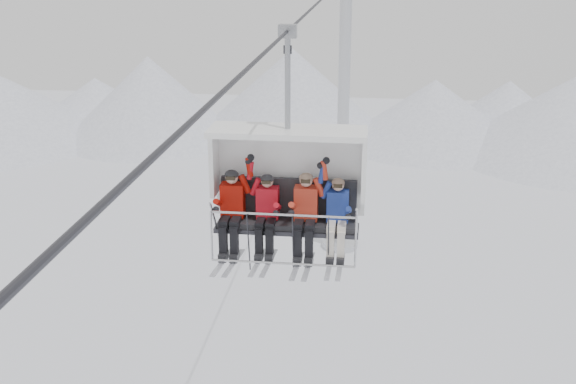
# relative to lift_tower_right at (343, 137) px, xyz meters

# --- Properties ---
(ridgeline) EXTENTS (72.00, 21.00, 7.00)m
(ridgeline) POSITION_rel_lift_tower_right_xyz_m (-1.58, 20.05, -2.94)
(ridgeline) COLOR white
(ridgeline) RESTS_ON ground
(lift_tower_right) EXTENTS (2.00, 1.80, 13.48)m
(lift_tower_right) POSITION_rel_lift_tower_right_xyz_m (0.00, 0.00, 0.00)
(lift_tower_right) COLOR silver
(lift_tower_right) RESTS_ON ground
(haul_cable) EXTENTS (0.06, 50.00, 0.06)m
(haul_cable) POSITION_rel_lift_tower_right_xyz_m (0.00, -22.00, 7.52)
(haul_cable) COLOR #2C2C31
(haul_cable) RESTS_ON lift_tower_left
(chairlift_carrier) EXTENTS (2.72, 1.17, 3.98)m
(chairlift_carrier) POSITION_rel_lift_tower_right_xyz_m (0.00, -21.92, 4.97)
(chairlift_carrier) COLOR black
(chairlift_carrier) RESTS_ON haul_cable
(skier_far_left) EXTENTS (0.42, 1.69, 1.65)m
(skier_far_left) POSITION_rel_lift_tower_right_xyz_m (-0.98, -22.23, 4.44)
(skier_far_left) COLOR #A80F05
(skier_far_left) RESTS_ON chairlift_carrier
(skier_center_left) EXTENTS (0.39, 1.69, 1.56)m
(skier_center_left) POSITION_rel_lift_tower_right_xyz_m (-0.35, -22.24, 4.41)
(skier_center_left) COLOR red
(skier_center_left) RESTS_ON chairlift_carrier
(skier_center_right) EXTENTS (0.41, 1.69, 1.64)m
(skier_center_right) POSITION_rel_lift_tower_right_xyz_m (0.34, -22.23, 4.43)
(skier_center_right) COLOR red
(skier_center_right) RESTS_ON chairlift_carrier
(skier_far_right) EXTENTS (0.38, 1.69, 1.53)m
(skier_far_right) POSITION_rel_lift_tower_right_xyz_m (0.89, -22.24, 4.40)
(skier_far_right) COLOR navy
(skier_far_right) RESTS_ON chairlift_carrier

